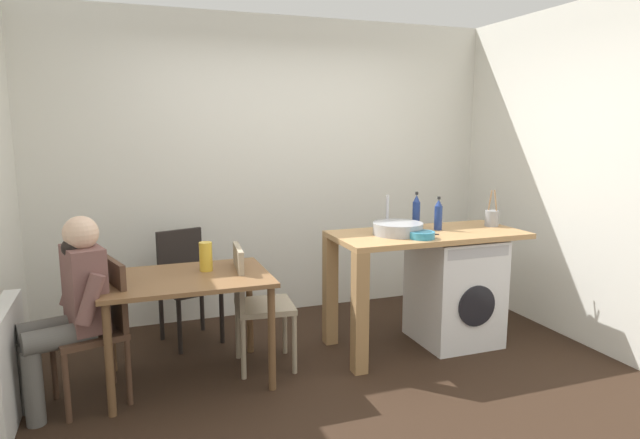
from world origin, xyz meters
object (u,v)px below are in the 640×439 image
at_px(mixing_bowl, 422,235).
at_px(seated_person, 71,303).
at_px(dining_table, 187,290).
at_px(bottle_squat_brown, 438,215).
at_px(chair_spare_by_wall, 186,279).
at_px(utensil_crock, 492,218).
at_px(vase, 206,257).
at_px(chair_opposite, 254,299).
at_px(chair_person_seat, 100,323).
at_px(washing_machine, 454,290).
at_px(bottle_tall_green, 416,212).

bearing_deg(mixing_bowl, seated_person, 178.15).
relative_size(dining_table, bottle_squat_brown, 4.14).
height_order(chair_spare_by_wall, utensil_crock, utensil_crock).
distance_m(dining_table, vase, 0.27).
distance_m(chair_spare_by_wall, mixing_bowl, 1.92).
bearing_deg(dining_table, seated_person, -169.94).
bearing_deg(chair_opposite, chair_person_seat, -77.11).
bearing_deg(dining_table, chair_person_seat, -171.83).
bearing_deg(vase, seated_person, -165.24).
xyz_separation_m(chair_person_seat, vase, (0.70, 0.18, 0.33)).
distance_m(bottle_squat_brown, mixing_bowl, 0.40).
bearing_deg(utensil_crock, chair_spare_by_wall, 163.25).
xyz_separation_m(dining_table, mixing_bowl, (1.68, -0.20, 0.31)).
relative_size(seated_person, utensil_crock, 4.01).
xyz_separation_m(seated_person, utensil_crock, (3.18, 0.17, 0.32)).
distance_m(chair_person_seat, seated_person, 0.23).
bearing_deg(seated_person, chair_spare_by_wall, -57.64).
height_order(chair_spare_by_wall, washing_machine, chair_spare_by_wall).
height_order(seated_person, mixing_bowl, seated_person).
bearing_deg(seated_person, washing_machine, -104.12).
relative_size(chair_opposite, seated_person, 0.75).
bearing_deg(chair_person_seat, utensil_crock, -104.18).
bearing_deg(utensil_crock, bottle_squat_brown, 179.07).
height_order(seated_person, bottle_squat_brown, seated_person).
relative_size(seated_person, vase, 5.95).
xyz_separation_m(utensil_crock, vase, (-2.33, 0.05, -0.15)).
bearing_deg(chair_spare_by_wall, bottle_squat_brown, 141.56).
height_order(utensil_crock, vase, utensil_crock).
height_order(chair_spare_by_wall, seated_person, seated_person).
relative_size(dining_table, washing_machine, 1.28).
distance_m(bottle_tall_green, mixing_bowl, 0.43).
xyz_separation_m(bottle_squat_brown, utensil_crock, (0.50, -0.01, -0.05)).
bearing_deg(washing_machine, chair_spare_by_wall, 159.14).
bearing_deg(dining_table, washing_machine, -0.11).
xyz_separation_m(mixing_bowl, vase, (-1.53, 0.30, -0.11)).
bearing_deg(chair_person_seat, bottle_squat_brown, -103.51).
relative_size(dining_table, vase, 5.45).
xyz_separation_m(bottle_squat_brown, mixing_bowl, (-0.30, -0.26, -0.09)).
relative_size(chair_opposite, bottle_squat_brown, 3.38).
distance_m(chair_person_seat, bottle_tall_green, 2.47).
xyz_separation_m(chair_person_seat, utensil_crock, (3.03, 0.13, 0.48)).
relative_size(seated_person, mixing_bowl, 6.34).
bearing_deg(chair_spare_by_wall, washing_machine, 141.33).
distance_m(bottle_squat_brown, utensil_crock, 0.51).
xyz_separation_m(chair_opposite, chair_spare_by_wall, (-0.40, 0.71, 0.00)).
bearing_deg(chair_spare_by_wall, utensil_crock, 145.44).
height_order(bottle_tall_green, vase, bottle_tall_green).
height_order(chair_spare_by_wall, mixing_bowl, mixing_bowl).
distance_m(chair_opposite, vase, 0.47).
xyz_separation_m(chair_opposite, vase, (-0.33, 0.04, 0.33)).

